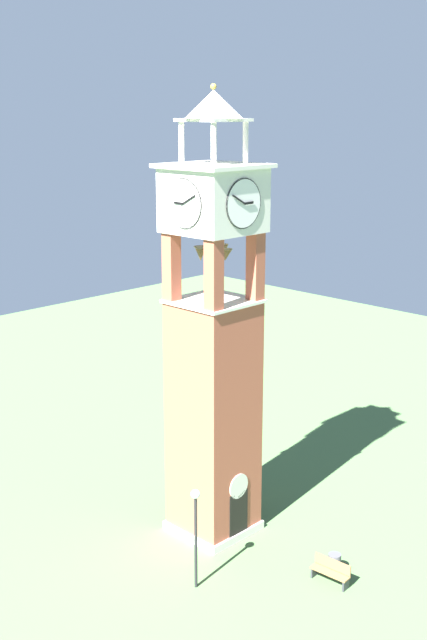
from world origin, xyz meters
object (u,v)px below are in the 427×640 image
at_px(park_bench, 331,571).
at_px(trash_bin, 334,563).
at_px(clock_tower, 214,358).
at_px(lamp_post, 196,521).

relative_size(park_bench, trash_bin, 2.03).
relative_size(clock_tower, trash_bin, 23.58).
relative_size(clock_tower, lamp_post, 4.58).
bearing_deg(park_bench, lamp_post, 137.87).
bearing_deg(trash_bin, park_bench, -154.79).
bearing_deg(trash_bin, lamp_post, 144.91).
xyz_separation_m(park_bench, trash_bin, (0.67, 0.32, -0.08)).
distance_m(park_bench, trash_bin, 0.75).
height_order(park_bench, trash_bin, park_bench).
bearing_deg(trash_bin, clock_tower, 98.85).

